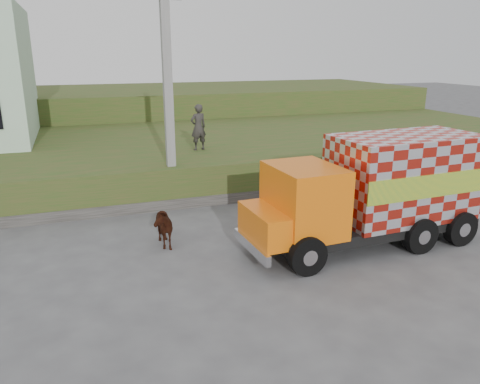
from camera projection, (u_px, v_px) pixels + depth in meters
name	position (u px, v px, depth m)	size (l,w,h in m)	color
ground	(239.00, 248.00, 13.64)	(120.00, 120.00, 0.00)	#474749
embankment	(170.00, 154.00, 22.45)	(40.00, 12.00, 1.50)	#2B501A
embankment_far	(136.00, 110.00, 33.07)	(40.00, 12.00, 3.00)	#2B501A
retaining_strip	(147.00, 206.00, 16.74)	(16.00, 0.50, 0.40)	#595651
utility_pole	(168.00, 94.00, 16.30)	(1.20, 0.30, 8.00)	gray
cargo_truck	(377.00, 190.00, 13.55)	(7.23, 2.75, 3.18)	black
cow	(160.00, 226.00, 13.66)	(0.67, 1.46, 1.23)	black
pedestrian	(198.00, 127.00, 19.53)	(0.70, 0.46, 1.92)	#2B2926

